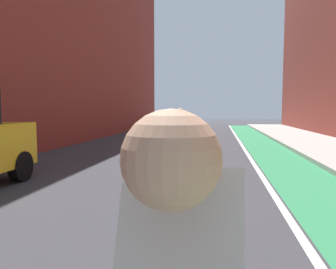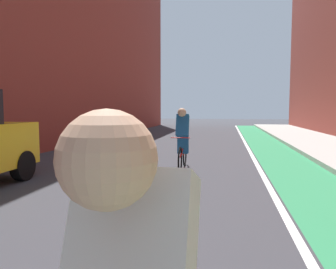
# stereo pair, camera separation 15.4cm
# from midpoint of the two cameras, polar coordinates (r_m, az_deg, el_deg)

# --- Properties ---
(ground_plane) EXTENTS (84.12, 84.12, 0.00)m
(ground_plane) POSITION_cam_midpoint_polar(r_m,az_deg,el_deg) (10.39, -0.73, -4.16)
(ground_plane) COLOR #38383D
(bike_lane_paint) EXTENTS (1.60, 38.23, 0.00)m
(bike_lane_paint) POSITION_cam_midpoint_polar(r_m,az_deg,el_deg) (12.36, 17.67, -2.97)
(bike_lane_paint) COLOR #2D8451
(bike_lane_paint) RESTS_ON ground
(lane_divider_stripe) EXTENTS (0.12, 38.23, 0.00)m
(lane_divider_stripe) POSITION_cam_midpoint_polar(r_m,az_deg,el_deg) (12.26, 13.50, -2.94)
(lane_divider_stripe) COLOR white
(lane_divider_stripe) RESTS_ON ground
(cyclist_trailing) EXTENTS (0.48, 1.71, 1.61)m
(cyclist_trailing) POSITION_cam_midpoint_polar(r_m,az_deg,el_deg) (8.24, 1.80, -0.51)
(cyclist_trailing) COLOR black
(cyclist_trailing) RESTS_ON ground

